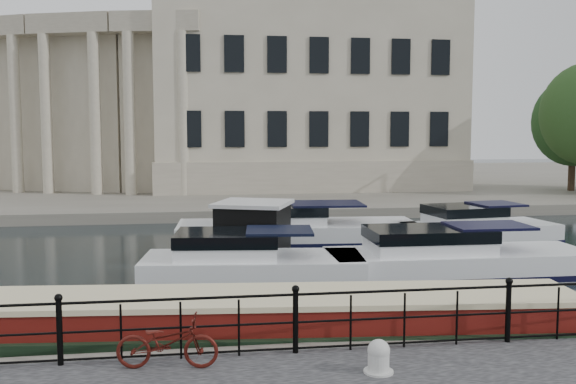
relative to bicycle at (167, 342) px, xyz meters
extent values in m
plane|color=black|center=(2.21, 2.67, -0.99)|extent=(160.00, 160.00, 0.00)
cube|color=#6B665B|center=(2.21, 41.67, -0.72)|extent=(120.00, 42.00, 0.55)
cylinder|color=black|center=(-1.79, 0.42, 0.11)|extent=(0.10, 0.10, 1.10)
sphere|color=black|center=(-1.79, 0.42, 0.71)|extent=(0.14, 0.14, 0.14)
cylinder|color=black|center=(2.21, 0.42, 0.11)|extent=(0.10, 0.10, 1.10)
sphere|color=black|center=(2.21, 0.42, 0.71)|extent=(0.14, 0.14, 0.14)
cylinder|color=black|center=(6.21, 0.42, 0.11)|extent=(0.10, 0.10, 1.10)
sphere|color=black|center=(6.21, 0.42, 0.71)|extent=(0.14, 0.14, 0.14)
cylinder|color=black|center=(2.21, 0.42, 0.61)|extent=(24.00, 0.05, 0.05)
cylinder|color=black|center=(2.21, 0.42, 0.11)|extent=(24.00, 0.04, 0.04)
cylinder|color=black|center=(2.21, 0.42, -0.36)|extent=(24.00, 0.04, 0.04)
cube|color=#ADA38C|center=(8.21, 35.67, 6.56)|extent=(20.00, 14.00, 14.00)
cube|color=#9E937F|center=(8.21, 35.67, 0.56)|extent=(20.30, 14.30, 2.00)
cube|color=#ADA38C|center=(-1.11, 31.69, 5.06)|extent=(5.73, 4.06, 11.00)
cube|color=#9E937F|center=(-1.55, 29.74, 9.96)|extent=(5.62, 2.73, 1.20)
cylinder|color=#ADA38C|center=(-0.07, 28.83, 4.46)|extent=(0.70, 0.70, 9.80)
cylinder|color=#ADA38C|center=(-3.27, 29.54, 4.46)|extent=(0.70, 0.70, 9.80)
cube|color=#ADA38C|center=(-6.07, 33.11, 5.06)|extent=(5.90, 4.56, 11.00)
cube|color=#9E937F|center=(-6.74, 31.22, 9.96)|extent=(5.62, 3.30, 1.20)
cylinder|color=#ADA38C|center=(-5.38, 30.14, 4.46)|extent=(0.70, 0.70, 9.80)
cylinder|color=#ADA38C|center=(-8.47, 31.23, 4.46)|extent=(0.70, 0.70, 9.80)
cube|color=#ADA38C|center=(-10.82, 35.11, 5.06)|extent=(5.99, 4.99, 11.00)
cylinder|color=#ADA38C|center=(-10.49, 32.08, 4.46)|extent=(0.70, 0.70, 9.80)
imported|color=#44110C|center=(0.00, 0.00, 0.00)|extent=(1.74, 0.79, 0.88)
cylinder|color=beige|center=(3.40, -0.70, -0.26)|extent=(0.35, 0.35, 0.37)
sphere|color=beige|center=(3.40, -0.70, -0.08)|extent=(0.37, 0.37, 0.37)
cylinder|color=beige|center=(3.40, -0.70, -0.42)|extent=(0.49, 0.49, 0.03)
cube|color=black|center=(1.54, 2.08, -0.89)|extent=(16.74, 3.71, 1.00)
cube|color=#61120D|center=(1.54, 2.08, -0.24)|extent=(13.40, 3.08, 0.78)
cube|color=beige|center=(1.54, 2.08, 0.16)|extent=(13.41, 3.14, 0.11)
cube|color=#6B665B|center=(2.43, 10.65, -0.94)|extent=(3.90, 3.60, 0.26)
cube|color=black|center=(2.43, 10.65, 0.11)|extent=(2.73, 2.73, 1.90)
cube|color=silver|center=(2.43, 10.65, 1.06)|extent=(3.00, 3.00, 0.13)
cube|color=white|center=(2.18, 8.00, -0.79)|extent=(6.64, 3.19, 1.20)
cube|color=black|center=(2.18, 8.00, -0.87)|extent=(6.71, 3.22, 0.18)
cube|color=white|center=(1.41, 8.09, 0.06)|extent=(3.09, 2.36, 0.90)
cube|color=black|center=(2.94, 7.92, 0.56)|extent=(2.10, 1.96, 0.08)
cube|color=white|center=(8.48, 7.92, -0.79)|extent=(8.04, 2.66, 1.20)
cube|color=black|center=(8.48, 7.92, -0.87)|extent=(8.12, 2.69, 0.18)
cube|color=white|center=(7.52, 7.94, 0.06)|extent=(3.63, 2.14, 0.90)
cube|color=black|center=(9.44, 7.91, 0.56)|extent=(2.43, 1.82, 0.08)
cube|color=white|center=(4.59, 14.55, -0.79)|extent=(9.69, 3.72, 1.20)
cube|color=black|center=(4.59, 14.55, -0.87)|extent=(9.78, 3.76, 0.18)
cube|color=white|center=(3.45, 14.62, 0.06)|extent=(4.43, 2.83, 0.90)
cube|color=black|center=(5.73, 14.47, 0.56)|extent=(2.98, 2.37, 0.08)
cube|color=silver|center=(11.69, 13.30, -0.79)|extent=(6.21, 3.28, 1.20)
cube|color=black|center=(11.69, 13.30, -0.87)|extent=(6.28, 3.31, 0.18)
cube|color=silver|center=(10.98, 13.21, 0.06)|extent=(2.91, 2.42, 0.90)
cube|color=black|center=(12.40, 13.39, 0.56)|extent=(1.99, 2.00, 0.08)
cylinder|color=black|center=(24.92, 28.05, 0.76)|extent=(0.44, 0.44, 2.41)
ellipsoid|color=#143711|center=(24.92, 28.05, 4.03)|extent=(5.23, 5.23, 5.78)
camera|label=1|loc=(0.45, -10.47, 3.49)|focal=40.00mm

